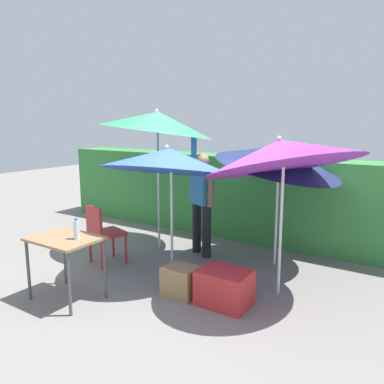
{
  "coord_description": "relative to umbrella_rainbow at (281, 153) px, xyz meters",
  "views": [
    {
      "loc": [
        2.85,
        -4.08,
        2.07
      ],
      "look_at": [
        0.0,
        0.3,
        1.1
      ],
      "focal_mm": 35.48,
      "sensor_mm": 36.0,
      "label": 1
    }
  ],
  "objects": [
    {
      "name": "chair_plastic",
      "position": [
        -2.48,
        -0.45,
        -1.2
      ],
      "size": [
        0.55,
        0.55,
        0.89
      ],
      "color": "#B72D2D",
      "rests_on": "ground_plane"
    },
    {
      "name": "folding_table",
      "position": [
        -2.02,
        -1.46,
        -1.05
      ],
      "size": [
        0.8,
        0.6,
        0.75
      ],
      "color": "#4C4C51",
      "rests_on": "ground_plane"
    },
    {
      "name": "bottle_water",
      "position": [
        -1.86,
        -1.42,
        -0.85
      ],
      "size": [
        0.07,
        0.07,
        0.24
      ],
      "color": "silver",
      "rests_on": "folding_table"
    },
    {
      "name": "umbrella_orange",
      "position": [
        -1.5,
        -0.13,
        -0.15
      ],
      "size": [
        1.83,
        1.83,
        1.93
      ],
      "color": "silver",
      "rests_on": "ground_plane"
    },
    {
      "name": "umbrella_navy",
      "position": [
        -0.36,
        0.95,
        -0.13
      ],
      "size": [
        1.82,
        1.8,
        1.93
      ],
      "color": "silver",
      "rests_on": "ground_plane"
    },
    {
      "name": "umbrella_yellow",
      "position": [
        -2.29,
        0.63,
        0.35
      ],
      "size": [
        1.85,
        1.83,
        2.4
      ],
      "color": "silver",
      "rests_on": "ground_plane"
    },
    {
      "name": "cooler_box",
      "position": [
        -0.39,
        -0.59,
        -1.51
      ],
      "size": [
        0.58,
        0.43,
        0.41
      ],
      "primitive_type": "cube",
      "color": "red",
      "rests_on": "ground_plane"
    },
    {
      "name": "ground_plane",
      "position": [
        -1.34,
        -0.11,
        -1.71
      ],
      "size": [
        24.0,
        24.0,
        0.0
      ],
      "primitive_type": "plane",
      "color": "gray"
    },
    {
      "name": "umbrella_rainbow",
      "position": [
        0.0,
        0.0,
        0.0
      ],
      "size": [
        1.89,
        1.84,
        2.19
      ],
      "color": "silver",
      "rests_on": "ground_plane"
    },
    {
      "name": "hedge_row",
      "position": [
        -1.34,
        1.96,
        -0.98
      ],
      "size": [
        8.0,
        0.7,
        1.47
      ],
      "primitive_type": "cube",
      "color": "#38843D",
      "rests_on": "ground_plane"
    },
    {
      "name": "crate_cardboard",
      "position": [
        -0.94,
        -0.67,
        -1.53
      ],
      "size": [
        0.4,
        0.32,
        0.37
      ],
      "primitive_type": "cube",
      "color": "#9E7A4C",
      "rests_on": "ground_plane"
    },
    {
      "name": "person_vendor",
      "position": [
        -1.5,
        0.7,
        -0.78
      ],
      "size": [
        0.54,
        0.35,
        1.88
      ],
      "color": "black",
      "rests_on": "ground_plane"
    }
  ]
}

